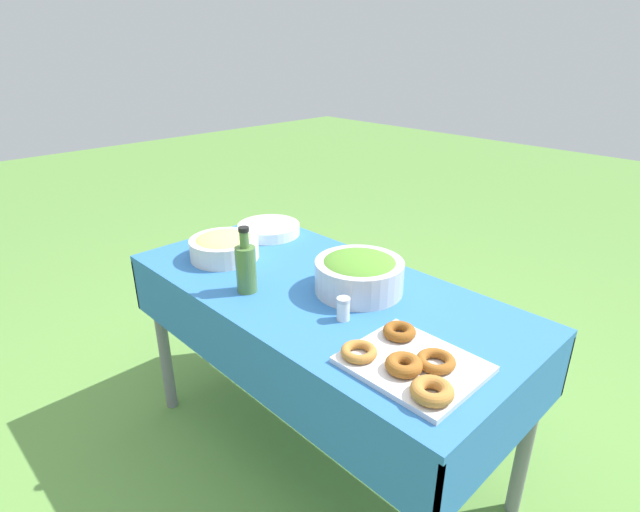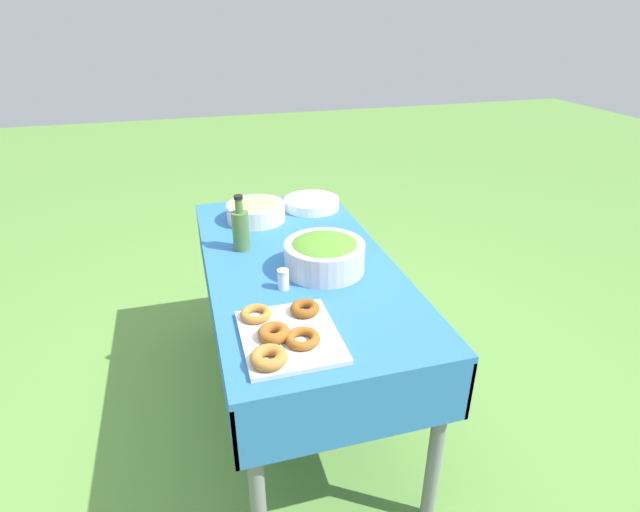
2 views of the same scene
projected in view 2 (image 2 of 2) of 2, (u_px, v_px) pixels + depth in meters
name	position (u px, v px, depth m)	size (l,w,h in m)	color
ground_plane	(301.00, 403.00, 2.35)	(14.00, 14.00, 0.00)	#609342
picnic_table	(299.00, 283.00, 2.06)	(1.50, 0.73, 0.76)	#2D6BB2
salad_bowl	(324.00, 254.00, 1.90)	(0.31, 0.31, 0.13)	silver
pasta_bowl	(256.00, 210.00, 2.36)	(0.27, 0.27, 0.10)	silver
donut_platter	(285.00, 334.00, 1.52)	(0.38, 0.30, 0.05)	silver
plate_stack	(312.00, 203.00, 2.52)	(0.28, 0.28, 0.05)	white
olive_oil_bottle	(241.00, 229.00, 2.06)	(0.07, 0.07, 0.24)	#4C7238
salt_shaker	(283.00, 279.00, 1.79)	(0.04, 0.04, 0.08)	white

